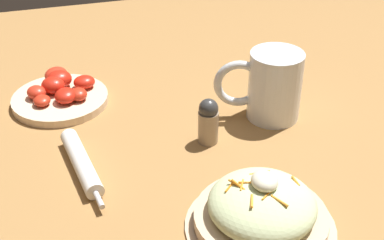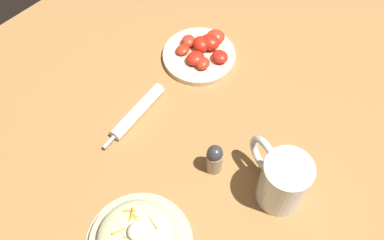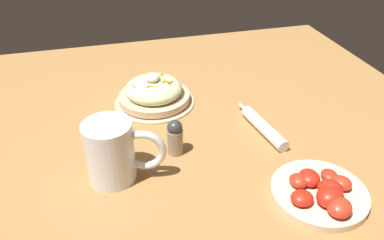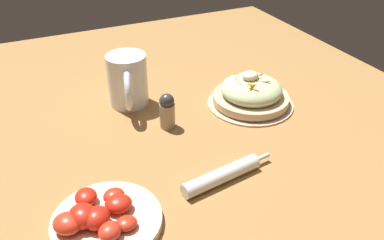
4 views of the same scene
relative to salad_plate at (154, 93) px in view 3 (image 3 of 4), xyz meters
name	(u,v)px [view 3 (image 3 of 4)]	position (x,y,z in m)	size (l,w,h in m)	color
ground_plane	(179,161)	(-0.26, -0.01, -0.03)	(1.43, 1.43, 0.00)	#9E703D
salad_plate	(154,93)	(0.00, 0.00, 0.00)	(0.22, 0.22, 0.09)	#D1B28E
beer_mug	(112,153)	(-0.28, 0.13, 0.03)	(0.10, 0.16, 0.13)	white
napkin_roll	(264,127)	(-0.21, -0.23, -0.02)	(0.21, 0.05, 0.03)	white
tomato_plate	(321,192)	(-0.44, -0.24, -0.01)	(0.19, 0.19, 0.05)	beige
salt_shaker	(176,137)	(-0.23, -0.01, 0.01)	(0.04, 0.04, 0.09)	gray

